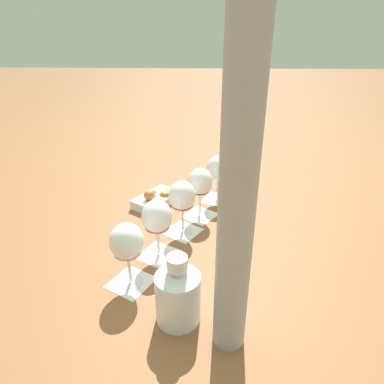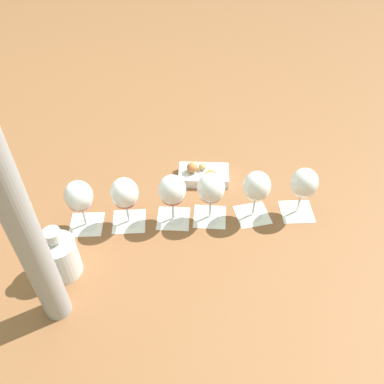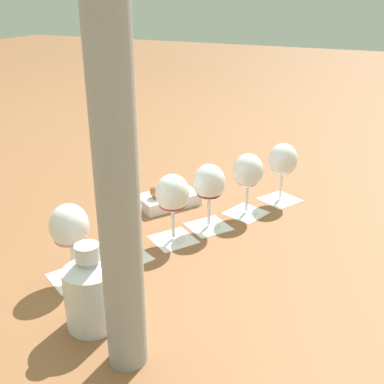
% 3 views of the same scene
% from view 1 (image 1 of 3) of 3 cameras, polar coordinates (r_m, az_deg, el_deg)
% --- Properties ---
extents(ground_plane, '(8.00, 8.00, 0.00)m').
position_cam_1_polar(ground_plane, '(1.08, 0.02, -5.21)').
color(ground_plane, brown).
extents(tasting_card_0, '(0.13, 0.13, 0.00)m').
position_cam_1_polar(tasting_card_0, '(0.87, -10.16, -14.59)').
color(tasting_card_0, white).
rests_on(tasting_card_0, ground_plane).
extents(tasting_card_1, '(0.13, 0.13, 0.00)m').
position_cam_1_polar(tasting_card_1, '(0.95, -5.55, -10.33)').
color(tasting_card_1, white).
rests_on(tasting_card_1, ground_plane).
extents(tasting_card_2, '(0.13, 0.13, 0.00)m').
position_cam_1_polar(tasting_card_2, '(1.04, -1.56, -6.54)').
color(tasting_card_2, white).
rests_on(tasting_card_2, ground_plane).
extents(tasting_card_3, '(0.13, 0.13, 0.00)m').
position_cam_1_polar(tasting_card_3, '(1.12, 1.30, -3.89)').
color(tasting_card_3, white).
rests_on(tasting_card_3, ground_plane).
extents(tasting_card_4, '(0.12, 0.12, 0.00)m').
position_cam_1_polar(tasting_card_4, '(1.22, 4.19, -1.21)').
color(tasting_card_4, white).
rests_on(tasting_card_4, ground_plane).
extents(tasting_card_5, '(0.13, 0.13, 0.00)m').
position_cam_1_polar(tasting_card_5, '(1.34, 6.56, 1.21)').
color(tasting_card_5, white).
rests_on(tasting_card_5, ground_plane).
extents(wine_glass_0, '(0.08, 0.08, 0.16)m').
position_cam_1_polar(wine_glass_0, '(0.80, -10.80, -8.52)').
color(wine_glass_0, white).
rests_on(wine_glass_0, tasting_card_0).
extents(wine_glass_1, '(0.08, 0.08, 0.16)m').
position_cam_1_polar(wine_glass_1, '(0.89, -5.86, -4.50)').
color(wine_glass_1, white).
rests_on(wine_glass_1, tasting_card_1).
extents(wine_glass_2, '(0.08, 0.08, 0.16)m').
position_cam_1_polar(wine_glass_2, '(0.98, -1.64, -1.05)').
color(wine_glass_2, white).
rests_on(wine_glass_2, tasting_card_2).
extents(wine_glass_3, '(0.08, 0.08, 0.16)m').
position_cam_1_polar(wine_glass_3, '(1.07, 1.36, 1.29)').
color(wine_glass_3, white).
rests_on(wine_glass_3, tasting_card_3).
extents(wine_glass_4, '(0.08, 0.08, 0.16)m').
position_cam_1_polar(wine_glass_4, '(1.17, 4.37, 3.62)').
color(wine_glass_4, white).
rests_on(wine_glass_4, tasting_card_4).
extents(wine_glass_5, '(0.08, 0.08, 0.16)m').
position_cam_1_polar(wine_glass_5, '(1.29, 6.81, 5.70)').
color(wine_glass_5, white).
rests_on(wine_glass_5, tasting_card_5).
extents(ceramic_vase, '(0.09, 0.09, 0.16)m').
position_cam_1_polar(ceramic_vase, '(0.73, -2.39, -16.48)').
color(ceramic_vase, silver).
rests_on(ceramic_vase, ground_plane).
extents(snack_dish, '(0.19, 0.17, 0.07)m').
position_cam_1_polar(snack_dish, '(1.18, -6.05, -1.16)').
color(snack_dish, silver).
rests_on(snack_dish, ground_plane).
extents(umbrella_pole, '(0.06, 0.06, 0.90)m').
position_cam_1_polar(umbrella_pole, '(0.50, 8.48, 12.35)').
color(umbrella_pole, '#99999E').
rests_on(umbrella_pole, ground_plane).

